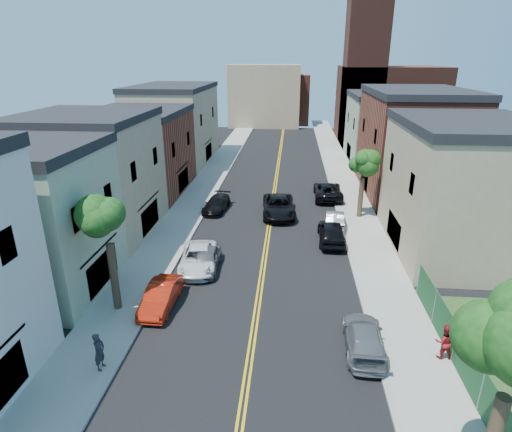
% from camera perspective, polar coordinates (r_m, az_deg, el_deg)
% --- Properties ---
extents(sidewalk_left, '(3.20, 100.00, 0.15)m').
position_cam_1_polar(sidewalk_left, '(48.74, -6.71, 4.64)').
color(sidewalk_left, gray).
rests_on(sidewalk_left, ground).
extents(sidewalk_right, '(3.20, 100.00, 0.15)m').
position_cam_1_polar(sidewalk_right, '(48.19, 12.09, 4.13)').
color(sidewalk_right, gray).
rests_on(sidewalk_right, ground).
extents(curb_left, '(0.30, 100.00, 0.15)m').
position_cam_1_polar(curb_left, '(48.43, -4.67, 4.61)').
color(curb_left, gray).
rests_on(curb_left, ground).
extents(curb_right, '(0.30, 100.00, 0.15)m').
position_cam_1_polar(curb_right, '(48.00, 10.02, 4.21)').
color(curb_right, gray).
rests_on(curb_right, ground).
extents(bldg_left_palegrn, '(9.00, 8.00, 8.50)m').
position_cam_1_polar(bldg_left_palegrn, '(28.46, -28.97, -0.98)').
color(bldg_left_palegrn, gray).
rests_on(bldg_left_palegrn, ground).
extents(bldg_left_tan_near, '(9.00, 10.00, 9.00)m').
position_cam_1_polar(bldg_left_tan_near, '(35.77, -21.42, 4.72)').
color(bldg_left_tan_near, '#998466').
rests_on(bldg_left_tan_near, ground).
extents(bldg_left_brick, '(9.00, 12.00, 8.00)m').
position_cam_1_polar(bldg_left_brick, '(45.70, -15.50, 8.02)').
color(bldg_left_brick, brown).
rests_on(bldg_left_brick, ground).
extents(bldg_left_tan_far, '(9.00, 16.00, 9.50)m').
position_cam_1_polar(bldg_left_tan_far, '(58.67, -10.95, 11.85)').
color(bldg_left_tan_far, '#998466').
rests_on(bldg_left_tan_far, ground).
extents(bldg_right_tan, '(9.00, 12.00, 9.00)m').
position_cam_1_polar(bldg_right_tan, '(33.53, 26.22, 2.98)').
color(bldg_right_tan, '#998466').
rests_on(bldg_right_tan, ground).
extents(bldg_right_brick, '(9.00, 14.00, 10.00)m').
position_cam_1_polar(bldg_right_brick, '(46.34, 20.43, 8.91)').
color(bldg_right_brick, brown).
rests_on(bldg_right_brick, ground).
extents(bldg_right_palegrn, '(9.00, 12.00, 8.50)m').
position_cam_1_polar(bldg_right_palegrn, '(59.87, 16.98, 11.02)').
color(bldg_right_palegrn, gray).
rests_on(bldg_right_palegrn, ground).
extents(church, '(16.20, 14.20, 22.60)m').
position_cam_1_polar(church, '(74.64, 16.75, 15.16)').
color(church, '#4C2319').
rests_on(church, ground).
extents(backdrop_left, '(14.00, 8.00, 12.00)m').
position_cam_1_polar(backdrop_left, '(88.35, 1.19, 15.94)').
color(backdrop_left, '#998466').
rests_on(backdrop_left, ground).
extents(backdrop_center, '(10.00, 8.00, 10.00)m').
position_cam_1_polar(backdrop_center, '(92.26, 3.93, 15.48)').
color(backdrop_center, brown).
rests_on(backdrop_center, ground).
extents(fence_right, '(0.04, 15.00, 1.90)m').
position_cam_1_polar(fence_right, '(21.26, 26.64, -17.64)').
color(fence_right, '#143F1E').
rests_on(fence_right, sidewalk_right).
extents(tree_left_mid, '(5.20, 5.20, 9.29)m').
position_cam_1_polar(tree_left_mid, '(23.11, -19.86, 1.99)').
color(tree_left_mid, '#3C301E').
rests_on(tree_left_mid, sidewalk_left).
extents(tree_right_far, '(4.40, 4.40, 8.03)m').
position_cam_1_polar(tree_right_far, '(37.22, 14.53, 8.08)').
color(tree_right_far, '#3C301E').
rests_on(tree_right_far, sidewalk_right).
extents(red_sedan, '(1.61, 4.34, 1.42)m').
position_cam_1_polar(red_sedan, '(25.10, -12.74, -10.54)').
color(red_sedan, red).
rests_on(red_sedan, ground).
extents(white_pickup, '(2.97, 5.40, 1.43)m').
position_cam_1_polar(white_pickup, '(28.96, -7.80, -5.70)').
color(white_pickup, white).
rests_on(white_pickup, ground).
extents(grey_car_left, '(1.83, 4.25, 1.43)m').
position_cam_1_polar(grey_car_left, '(28.71, -6.72, -5.89)').
color(grey_car_left, '#4F5056').
rests_on(grey_car_left, ground).
extents(black_car_left, '(2.37, 4.73, 1.32)m').
position_cam_1_polar(black_car_left, '(39.39, -5.37, 1.63)').
color(black_car_left, black).
rests_on(black_car_left, ground).
extents(grey_car_right, '(2.06, 4.69, 1.34)m').
position_cam_1_polar(grey_car_right, '(22.06, 14.39, -15.68)').
color(grey_car_right, slate).
rests_on(grey_car_right, ground).
extents(black_car_right, '(2.05, 5.00, 1.70)m').
position_cam_1_polar(black_car_right, '(33.07, 10.21, -2.12)').
color(black_car_right, black).
rests_on(black_car_right, ground).
extents(silver_car_right, '(1.86, 4.34, 1.39)m').
position_cam_1_polar(silver_car_right, '(35.90, 10.62, -0.53)').
color(silver_car_right, '#B0B3B8').
rests_on(silver_car_right, ground).
extents(dark_car_right_far, '(2.69, 5.84, 1.62)m').
position_cam_1_polar(dark_car_right_far, '(43.28, 9.71, 3.41)').
color(dark_car_right_far, black).
rests_on(dark_car_right_far, ground).
extents(black_suv_lane, '(3.21, 6.26, 1.69)m').
position_cam_1_polar(black_suv_lane, '(38.09, 3.08, 1.32)').
color(black_suv_lane, black).
rests_on(black_suv_lane, ground).
extents(pedestrian_left, '(0.49, 0.70, 1.85)m').
position_cam_1_polar(pedestrian_left, '(21.19, -20.46, -16.80)').
color(pedestrian_left, '#23232A').
rests_on(pedestrian_left, sidewalk_left).
extents(pedestrian_right, '(0.90, 0.72, 1.77)m').
position_cam_1_polar(pedestrian_right, '(22.41, 24.10, -15.24)').
color(pedestrian_right, maroon).
rests_on(pedestrian_right, sidewalk_right).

